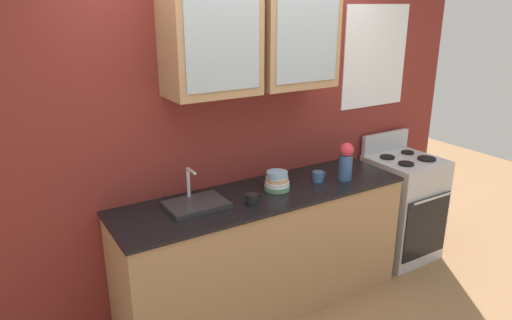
{
  "coord_description": "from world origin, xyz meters",
  "views": [
    {
      "loc": [
        -1.69,
        -2.64,
        2.25
      ],
      "look_at": [
        -0.07,
        0.0,
        1.2
      ],
      "focal_mm": 32.96,
      "sensor_mm": 36.0,
      "label": 1
    }
  ],
  "objects": [
    {
      "name": "cup_near_sink",
      "position": [
        -0.17,
        -0.12,
        0.98
      ],
      "size": [
        0.12,
        0.09,
        0.08
      ],
      "color": "black",
      "rests_on": "counter"
    },
    {
      "name": "cup_near_bowls",
      "position": [
        0.49,
        -0.01,
        0.98
      ],
      "size": [
        0.12,
        0.09,
        0.08
      ],
      "color": "#38608C",
      "rests_on": "counter"
    },
    {
      "name": "bowl_stack",
      "position": [
        0.12,
        0.01,
        1.0
      ],
      "size": [
        0.19,
        0.19,
        0.14
      ],
      "color": "#669972",
      "rests_on": "counter"
    },
    {
      "name": "stove_range",
      "position": [
        1.49,
        -0.0,
        0.48
      ],
      "size": [
        0.58,
        0.61,
        1.12
      ],
      "color": "silver",
      "rests_on": "ground_plane"
    },
    {
      "name": "ground_plane",
      "position": [
        0.0,
        0.0,
        0.0
      ],
      "size": [
        10.0,
        10.0,
        0.0
      ],
      "primitive_type": "plane",
      "color": "#936B47"
    },
    {
      "name": "counter",
      "position": [
        0.0,
        0.0,
        0.47
      ],
      "size": [
        2.22,
        0.63,
        0.94
      ],
      "color": "#A87F56",
      "rests_on": "ground_plane"
    },
    {
      "name": "sink_faucet",
      "position": [
        -0.51,
        0.05,
        0.96
      ],
      "size": [
        0.4,
        0.29,
        0.25
      ],
      "color": "#2D2D30",
      "rests_on": "counter"
    },
    {
      "name": "back_wall_unit",
      "position": [
        0.01,
        0.32,
        1.54
      ],
      "size": [
        4.32,
        0.45,
        2.81
      ],
      "color": "maroon",
      "rests_on": "ground_plane"
    },
    {
      "name": "vase",
      "position": [
        0.69,
        -0.1,
        1.09
      ],
      "size": [
        0.11,
        0.11,
        0.3
      ],
      "color": "#33598C",
      "rests_on": "counter"
    }
  ]
}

